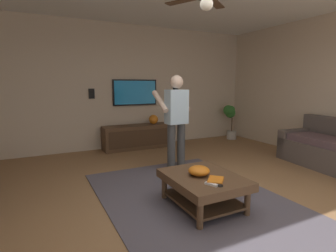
% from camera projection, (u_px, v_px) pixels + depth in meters
% --- Properties ---
extents(ground_plane, '(8.42, 8.42, 0.00)m').
position_uv_depth(ground_plane, '(207.00, 206.00, 3.28)').
color(ground_plane, olive).
extents(wall_back_tv, '(0.10, 7.01, 2.86)m').
position_uv_depth(wall_back_tv, '(120.00, 87.00, 6.19)').
color(wall_back_tv, '#C6B299').
rests_on(wall_back_tv, ground).
extents(area_rug, '(3.17, 2.20, 0.01)m').
position_uv_depth(area_rug, '(194.00, 200.00, 3.43)').
color(area_rug, '#514C56').
rests_on(area_rug, ground).
extents(coffee_table, '(1.00, 0.80, 0.40)m').
position_uv_depth(coffee_table, '(203.00, 184.00, 3.21)').
color(coffee_table, '#513823').
rests_on(coffee_table, ground).
extents(media_console, '(0.45, 1.70, 0.55)m').
position_uv_depth(media_console, '(139.00, 136.00, 6.22)').
color(media_console, '#513823').
rests_on(media_console, ground).
extents(tv, '(0.05, 1.08, 0.61)m').
position_uv_depth(tv, '(135.00, 92.00, 6.28)').
color(tv, black).
extents(person_standing, '(0.55, 0.56, 1.64)m').
position_uv_depth(person_standing, '(176.00, 117.00, 4.54)').
color(person_standing, '#3F3F3F').
rests_on(person_standing, ground).
extents(potted_plant_tall, '(0.38, 0.39, 0.93)m').
position_uv_depth(potted_plant_tall, '(230.00, 115.00, 7.22)').
color(potted_plant_tall, '#B7B2A8').
rests_on(potted_plant_tall, ground).
extents(bowl, '(0.26, 0.26, 0.12)m').
position_uv_depth(bowl, '(199.00, 171.00, 3.18)').
color(bowl, orange).
rests_on(bowl, coffee_table).
extents(remote_white, '(0.16, 0.10, 0.02)m').
position_uv_depth(remote_white, '(211.00, 184.00, 2.87)').
color(remote_white, white).
rests_on(remote_white, coffee_table).
extents(remote_black, '(0.15, 0.06, 0.02)m').
position_uv_depth(remote_black, '(217.00, 184.00, 2.89)').
color(remote_black, black).
rests_on(remote_black, coffee_table).
extents(book, '(0.27, 0.27, 0.04)m').
position_uv_depth(book, '(216.00, 180.00, 2.97)').
color(book, orange).
rests_on(book, coffee_table).
extents(vase_round, '(0.22, 0.22, 0.22)m').
position_uv_depth(vase_round, '(154.00, 119.00, 6.32)').
color(vase_round, orange).
rests_on(vase_round, media_console).
extents(wall_speaker_left, '(0.06, 0.12, 0.22)m').
position_uv_depth(wall_speaker_left, '(176.00, 92.00, 6.78)').
color(wall_speaker_left, black).
extents(wall_speaker_right, '(0.06, 0.12, 0.22)m').
position_uv_depth(wall_speaker_right, '(92.00, 94.00, 5.84)').
color(wall_speaker_right, black).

